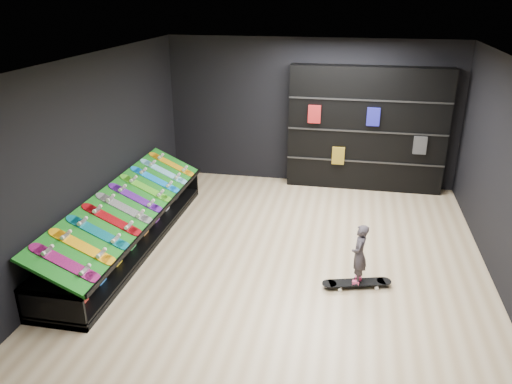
% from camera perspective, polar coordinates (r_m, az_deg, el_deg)
% --- Properties ---
extents(floor, '(6.00, 7.00, 0.01)m').
position_cam_1_polar(floor, '(7.79, 3.36, -7.65)').
color(floor, tan).
rests_on(floor, ground).
extents(ceiling, '(6.00, 7.00, 0.01)m').
position_cam_1_polar(ceiling, '(6.82, 3.93, 14.81)').
color(ceiling, white).
rests_on(ceiling, ground).
extents(wall_back, '(6.00, 0.02, 3.00)m').
position_cam_1_polar(wall_back, '(10.51, 6.25, 9.01)').
color(wall_back, black).
rests_on(wall_back, ground).
extents(wall_front, '(6.00, 0.02, 3.00)m').
position_cam_1_polar(wall_front, '(4.08, -3.27, -13.36)').
color(wall_front, black).
rests_on(wall_front, ground).
extents(wall_left, '(0.02, 7.00, 3.00)m').
position_cam_1_polar(wall_left, '(8.09, -17.98, 4.05)').
color(wall_left, black).
rests_on(wall_left, ground).
extents(wall_right, '(0.02, 7.00, 3.00)m').
position_cam_1_polar(wall_right, '(7.42, 27.22, 1.03)').
color(wall_right, black).
rests_on(wall_right, ground).
extents(display_rack, '(0.90, 4.50, 0.50)m').
position_cam_1_polar(display_rack, '(8.35, -14.26, -4.25)').
color(display_rack, black).
rests_on(display_rack, ground).
extents(turf_ramp, '(0.92, 4.50, 0.46)m').
position_cam_1_polar(turf_ramp, '(8.14, -14.24, -1.38)').
color(turf_ramp, '#0E5B10').
rests_on(turf_ramp, display_rack).
extents(back_shelving, '(3.13, 0.36, 2.50)m').
position_cam_1_polar(back_shelving, '(10.36, 12.50, 7.01)').
color(back_shelving, black).
rests_on(back_shelving, ground).
extents(floor_skateboard, '(1.00, 0.48, 0.09)m').
position_cam_1_polar(floor_skateboard, '(7.21, 11.42, -10.30)').
color(floor_skateboard, black).
rests_on(floor_skateboard, ground).
extents(child, '(0.16, 0.21, 0.52)m').
position_cam_1_polar(child, '(7.06, 11.61, -8.21)').
color(child, black).
rests_on(child, floor_skateboard).
extents(display_board_0, '(0.93, 0.22, 0.50)m').
position_cam_1_polar(display_board_0, '(6.64, -20.98, -7.56)').
color(display_board_0, '#E5198C').
rests_on(display_board_0, turf_ramp).
extents(display_board_1, '(0.93, 0.22, 0.50)m').
position_cam_1_polar(display_board_1, '(6.95, -19.21, -5.93)').
color(display_board_1, yellow).
rests_on(display_board_1, turf_ramp).
extents(display_board_2, '(0.93, 0.22, 0.50)m').
position_cam_1_polar(display_board_2, '(7.27, -17.60, -4.43)').
color(display_board_2, '#0C8C99').
rests_on(display_board_2, turf_ramp).
extents(display_board_3, '(0.93, 0.22, 0.50)m').
position_cam_1_polar(display_board_3, '(7.61, -16.14, -3.05)').
color(display_board_3, red).
rests_on(display_board_3, turf_ramp).
extents(display_board_4, '(0.93, 0.22, 0.50)m').
position_cam_1_polar(display_board_4, '(7.95, -14.80, -1.80)').
color(display_board_4, black).
rests_on(display_board_4, turf_ramp).
extents(display_board_5, '(0.93, 0.22, 0.50)m').
position_cam_1_polar(display_board_5, '(8.30, -13.58, -0.64)').
color(display_board_5, purple).
rests_on(display_board_5, turf_ramp).
extents(display_board_6, '(0.93, 0.22, 0.50)m').
position_cam_1_polar(display_board_6, '(8.65, -12.45, 0.42)').
color(display_board_6, green).
rests_on(display_board_6, turf_ramp).
extents(display_board_7, '(0.93, 0.22, 0.50)m').
position_cam_1_polar(display_board_7, '(9.01, -11.42, 1.39)').
color(display_board_7, blue).
rests_on(display_board_7, turf_ramp).
extents(display_board_8, '(0.93, 0.22, 0.50)m').
position_cam_1_polar(display_board_8, '(9.38, -10.47, 2.29)').
color(display_board_8, '#0CB2E5').
rests_on(display_board_8, turf_ramp).
extents(display_board_9, '(0.93, 0.22, 0.50)m').
position_cam_1_polar(display_board_9, '(9.75, -9.58, 3.12)').
color(display_board_9, orange).
rests_on(display_board_9, turf_ramp).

